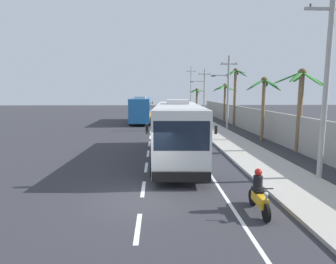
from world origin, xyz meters
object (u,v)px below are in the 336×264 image
utility_pole_mid (228,91)px  palm_third (264,95)px  coach_bus_foreground (178,128)px  motorcycle_beside_bus (196,129)px  utility_pole_far (204,91)px  coach_bus_far_lane (141,109)px  palm_second (197,97)px  palm_fourth (301,96)px  palm_nearest (225,93)px  utility_pole_distant (191,87)px  palm_farthest (235,87)px  motorcycle_trailing (259,195)px  utility_pole_nearest (327,81)px

utility_pole_mid → palm_third: size_ratio=1.48×
coach_bus_foreground → palm_third: palm_third is taller
motorcycle_beside_bus → utility_pole_far: (4.35, 21.11, 3.73)m
coach_bus_far_lane → motorcycle_beside_bus: (5.93, -11.58, -1.26)m
palm_second → palm_fourth: bearing=-85.0°
palm_nearest → utility_pole_distant: bearing=93.6°
coach_bus_far_lane → palm_nearest: bearing=6.0°
coach_bus_foreground → utility_pole_far: bearing=77.5°
utility_pole_mid → utility_pole_distant: size_ratio=0.79×
palm_nearest → palm_farthest: 5.15m
motorcycle_trailing → utility_pole_far: utility_pole_far is taller
palm_farthest → motorcycle_beside_bus: bearing=-127.7°
utility_pole_nearest → palm_nearest: size_ratio=1.64×
palm_nearest → palm_farthest: size_ratio=0.76×
motorcycle_trailing → utility_pole_nearest: 6.74m
utility_pole_mid → palm_farthest: bearing=64.8°
motorcycle_beside_bus → palm_third: palm_third is taller
palm_fourth → palm_farthest: bearing=90.3°
palm_third → motorcycle_beside_bus: bearing=146.7°
utility_pole_nearest → utility_pole_mid: size_ratio=1.10×
utility_pole_nearest → utility_pole_distant: size_ratio=0.87×
palm_farthest → palm_second: bearing=99.9°
motorcycle_beside_bus → palm_third: size_ratio=0.36×
coach_bus_foreground → utility_pole_distant: (6.81, 48.44, 3.39)m
motorcycle_beside_bus → coach_bus_foreground: bearing=-104.5°
palm_nearest → palm_fourth: size_ratio=0.94×
motorcycle_trailing → utility_pole_far: 39.27m
palm_nearest → palm_farthest: palm_farthest is taller
palm_second → motorcycle_trailing: bearing=-95.2°
utility_pole_distant → utility_pole_mid: bearing=-90.6°
palm_second → palm_nearest: bearing=-75.3°
utility_pole_nearest → palm_second: bearing=90.8°
utility_pole_far → palm_fourth: bearing=-86.6°
motorcycle_beside_bus → utility_pole_far: size_ratio=0.24×
coach_bus_far_lane → utility_pole_mid: (9.87, -8.18, 2.41)m
palm_third → palm_farthest: 11.28m
utility_pole_far → utility_pole_distant: utility_pole_distant is taller
coach_bus_far_lane → motorcycle_trailing: size_ratio=5.46×
motorcycle_beside_bus → palm_fourth: bearing=-52.9°
utility_pole_far → palm_farthest: bearing=-83.0°
palm_fourth → coach_bus_foreground: bearing=-169.6°
motorcycle_beside_bus → utility_pole_nearest: bearing=-74.7°
motorcycle_beside_bus → utility_pole_far: bearing=78.4°
utility_pole_far → motorcycle_beside_bus: bearing=-101.6°
coach_bus_foreground → palm_third: size_ratio=2.14×
motorcycle_trailing → palm_second: 40.66m
utility_pole_distant → palm_nearest: size_ratio=1.88×
coach_bus_far_lane → utility_pole_mid: bearing=-39.6°
coach_bus_foreground → utility_pole_mid: utility_pole_mid is taller
utility_pole_nearest → utility_pole_mid: (0.01, 17.71, -0.36)m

